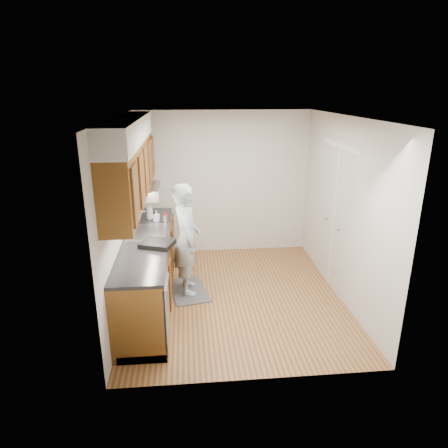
% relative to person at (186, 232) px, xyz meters
% --- Properties ---
extents(floor, '(3.50, 3.50, 0.00)m').
position_rel_person_xyz_m(floor, '(0.66, -0.21, -0.93)').
color(floor, '#986239').
rests_on(floor, ground).
extents(ceiling, '(3.50, 3.50, 0.00)m').
position_rel_person_xyz_m(ceiling, '(0.66, -0.21, 1.57)').
color(ceiling, white).
rests_on(ceiling, wall_left).
extents(wall_left, '(0.02, 3.50, 2.50)m').
position_rel_person_xyz_m(wall_left, '(-0.84, -0.21, 0.32)').
color(wall_left, beige).
rests_on(wall_left, floor).
extents(wall_right, '(0.02, 3.50, 2.50)m').
position_rel_person_xyz_m(wall_right, '(2.16, -0.21, 0.32)').
color(wall_right, beige).
rests_on(wall_right, floor).
extents(wall_back, '(3.00, 0.02, 2.50)m').
position_rel_person_xyz_m(wall_back, '(0.66, 1.54, 0.32)').
color(wall_back, beige).
rests_on(wall_back, floor).
extents(counter, '(0.64, 2.80, 1.30)m').
position_rel_person_xyz_m(counter, '(-0.54, -0.22, -0.44)').
color(counter, brown).
rests_on(counter, floor).
extents(upper_cabinets, '(0.47, 2.80, 1.21)m').
position_rel_person_xyz_m(upper_cabinets, '(-0.67, -0.17, 1.02)').
color(upper_cabinets, brown).
rests_on(upper_cabinets, wall_left).
extents(closet_door, '(0.02, 1.22, 2.05)m').
position_rel_person_xyz_m(closet_door, '(2.15, 0.09, 0.10)').
color(closet_door, silver).
rests_on(closet_door, wall_right).
extents(floor_mat, '(0.66, 0.93, 0.02)m').
position_rel_person_xyz_m(floor_mat, '(0.00, 0.00, -0.92)').
color(floor_mat, '#5B5B5D').
rests_on(floor_mat, floor).
extents(person, '(0.49, 0.68, 1.82)m').
position_rel_person_xyz_m(person, '(0.00, 0.00, 0.00)').
color(person, '#9BB2BC').
rests_on(person, floor_mat).
extents(soap_bottle_a, '(0.14, 0.14, 0.26)m').
position_rel_person_xyz_m(soap_bottle_a, '(-0.54, 0.60, 0.14)').
color(soap_bottle_a, silver).
rests_on(soap_bottle_a, counter).
extents(soap_bottle_b, '(0.10, 0.10, 0.17)m').
position_rel_person_xyz_m(soap_bottle_b, '(-0.44, 0.46, 0.10)').
color(soap_bottle_b, silver).
rests_on(soap_bottle_b, counter).
extents(soda_can, '(0.09, 0.09, 0.13)m').
position_rel_person_xyz_m(soda_can, '(-0.31, 0.46, 0.08)').
color(soda_can, '#B71F32').
rests_on(soda_can, counter).
extents(steel_can, '(0.08, 0.08, 0.12)m').
position_rel_person_xyz_m(steel_can, '(-0.31, 0.38, 0.07)').
color(steel_can, '#A5A5AA').
rests_on(steel_can, counter).
extents(dish_rack, '(0.48, 0.44, 0.06)m').
position_rel_person_xyz_m(dish_rack, '(-0.37, -0.53, 0.04)').
color(dish_rack, black).
rests_on(dish_rack, counter).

